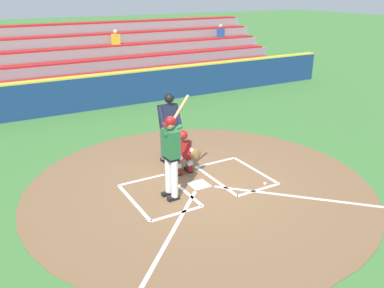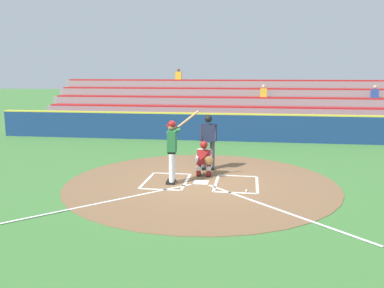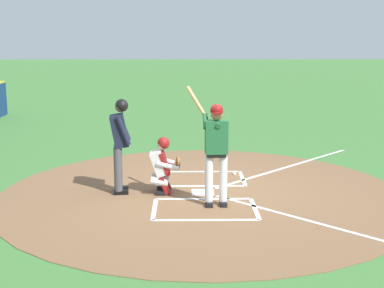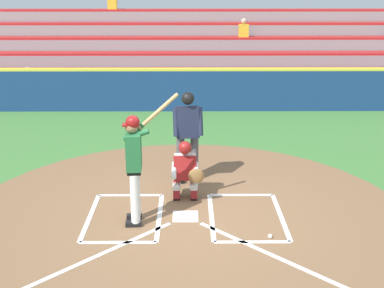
% 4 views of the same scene
% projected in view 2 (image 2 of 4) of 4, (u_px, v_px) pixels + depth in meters
% --- Properties ---
extents(ground_plane, '(120.00, 120.00, 0.00)m').
position_uv_depth(ground_plane, '(201.00, 183.00, 11.96)').
color(ground_plane, '#427A38').
extents(dirt_circle, '(8.00, 8.00, 0.01)m').
position_uv_depth(dirt_circle, '(201.00, 183.00, 11.96)').
color(dirt_circle, brown).
rests_on(dirt_circle, ground).
extents(home_plate_and_chalk, '(7.93, 4.91, 0.01)m').
position_uv_depth(home_plate_and_chalk, '(197.00, 191.00, 11.10)').
color(home_plate_and_chalk, white).
rests_on(home_plate_and_chalk, dirt_circle).
extents(batter, '(0.91, 0.75, 2.13)m').
position_uv_depth(batter, '(172.00, 147.00, 11.68)').
color(batter, white).
rests_on(batter, ground).
extents(catcher, '(0.59, 0.60, 1.13)m').
position_uv_depth(catcher, '(204.00, 158.00, 12.61)').
color(catcher, black).
rests_on(catcher, ground).
extents(plate_umpire, '(0.61, 0.45, 1.86)m').
position_uv_depth(plate_umpire, '(208.00, 138.00, 13.34)').
color(plate_umpire, '#4C4C51').
rests_on(plate_umpire, ground).
extents(baseball, '(0.07, 0.07, 0.07)m').
position_uv_depth(baseball, '(246.00, 191.00, 11.03)').
color(baseball, white).
rests_on(baseball, ground).
extents(backstop_wall, '(22.00, 0.36, 1.31)m').
position_uv_depth(backstop_wall, '(220.00, 127.00, 19.15)').
color(backstop_wall, navy).
rests_on(backstop_wall, ground).
extents(bleacher_stand, '(20.00, 5.10, 3.45)m').
position_uv_depth(bleacher_stand, '(225.00, 112.00, 22.81)').
color(bleacher_stand, gray).
rests_on(bleacher_stand, ground).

